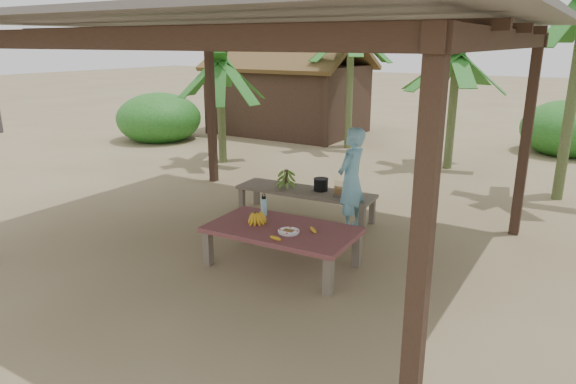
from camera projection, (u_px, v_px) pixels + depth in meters
The scene contains 17 objects.
ground at pixel (265, 246), 6.99m from camera, with size 80.00×80.00×0.00m, color brown.
pavilion at pixel (261, 33), 6.20m from camera, with size 6.60×5.60×2.95m.
work_table at pixel (282, 233), 6.27m from camera, with size 1.85×1.09×0.50m.
bench at pixel (305, 193), 8.03m from camera, with size 2.24×0.75×0.45m.
ripe_banana_bunch at pixel (256, 217), 6.40m from camera, with size 0.26×0.22×0.16m, color yellow, non-canonical shape.
plate at pixel (289, 232), 6.06m from camera, with size 0.26×0.26×0.04m.
loose_banana_front at pixel (276, 238), 5.85m from camera, with size 0.04×0.14×0.04m, color yellow.
loose_banana_side at pixel (313, 230), 6.11m from camera, with size 0.04×0.16×0.04m, color yellow.
water_flask at pixel (264, 206), 6.67m from camera, with size 0.08×0.08×0.29m.
green_banana_stalk at pixel (286, 178), 8.12m from camera, with size 0.27×0.27×0.30m, color #598C2D, non-canonical shape.
cooking_pot at pixel (321, 185), 7.96m from camera, with size 0.22×0.22×0.19m, color black.
skewer_rack at pixel (339, 188), 7.67m from camera, with size 0.18×0.08×0.24m, color #A57F47, non-canonical shape.
woman at pixel (351, 180), 7.37m from camera, with size 0.56×0.37×1.53m, color #70B4D4.
hut at pixel (290, 96), 15.47m from camera, with size 4.40×3.43×2.85m.
banana_plant_n at pixel (456, 66), 10.69m from camera, with size 1.80×1.80×2.67m.
banana_plant_nw at pixel (351, 40), 12.70m from camera, with size 1.80×1.80×3.21m.
banana_plant_w at pixel (220, 73), 11.28m from camera, with size 1.80×1.80×2.50m.
Camera 1 is at (3.68, -5.36, 2.68)m, focal length 32.00 mm.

